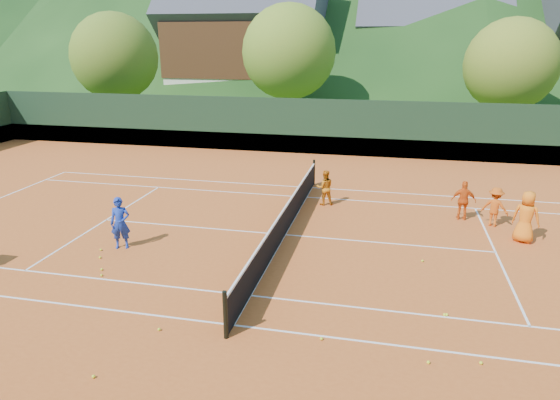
% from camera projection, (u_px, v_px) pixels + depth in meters
% --- Properties ---
extents(ground, '(400.00, 400.00, 0.00)m').
position_uv_depth(ground, '(285.00, 235.00, 16.13)').
color(ground, '#2E5219').
rests_on(ground, ground).
extents(clay_court, '(40.00, 24.00, 0.02)m').
position_uv_depth(clay_court, '(285.00, 235.00, 16.13)').
color(clay_court, '#B6511D').
rests_on(clay_court, ground).
extents(coach, '(0.67, 0.54, 1.59)m').
position_uv_depth(coach, '(120.00, 223.00, 14.89)').
color(coach, '#1833A0').
rests_on(coach, clay_court).
extents(student_a, '(0.77, 0.67, 1.34)m').
position_uv_depth(student_a, '(325.00, 188.00, 18.88)').
color(student_a, '#CC6F12').
rests_on(student_a, clay_court).
extents(student_b, '(0.84, 0.42, 1.39)m').
position_uv_depth(student_b, '(464.00, 201.00, 17.28)').
color(student_b, '#DF5613').
rests_on(student_b, clay_court).
extents(student_c, '(0.95, 0.81, 1.64)m').
position_uv_depth(student_c, '(526.00, 217.00, 15.34)').
color(student_c, orange).
rests_on(student_c, clay_court).
extents(student_d, '(0.99, 0.79, 1.34)m').
position_uv_depth(student_d, '(495.00, 207.00, 16.72)').
color(student_d, '#CB5212').
rests_on(student_d, clay_court).
extents(tennis_ball_0, '(0.07, 0.07, 0.07)m').
position_uv_depth(tennis_ball_0, '(447.00, 315.00, 11.39)').
color(tennis_ball_0, '#D7F028').
rests_on(tennis_ball_0, clay_court).
extents(tennis_ball_3, '(0.07, 0.07, 0.07)m').
position_uv_depth(tennis_ball_3, '(228.00, 321.00, 11.14)').
color(tennis_ball_3, '#D7F028').
rests_on(tennis_ball_3, clay_court).
extents(tennis_ball_4, '(0.07, 0.07, 0.07)m').
position_uv_depth(tennis_ball_4, '(100.00, 257.00, 14.37)').
color(tennis_ball_4, '#D7F028').
rests_on(tennis_ball_4, clay_court).
extents(tennis_ball_5, '(0.07, 0.07, 0.07)m').
position_uv_depth(tennis_ball_5, '(94.00, 377.00, 9.31)').
color(tennis_ball_5, '#D7F028').
rests_on(tennis_ball_5, clay_court).
extents(tennis_ball_6, '(0.07, 0.07, 0.07)m').
position_uv_depth(tennis_ball_6, '(321.00, 339.00, 10.48)').
color(tennis_ball_6, '#D7F028').
rests_on(tennis_ball_6, clay_court).
extents(tennis_ball_7, '(0.07, 0.07, 0.07)m').
position_uv_depth(tennis_ball_7, '(481.00, 363.00, 9.70)').
color(tennis_ball_7, '#D7F028').
rests_on(tennis_ball_7, clay_court).
extents(tennis_ball_9, '(0.07, 0.07, 0.07)m').
position_uv_depth(tennis_ball_9, '(422.00, 261.00, 14.15)').
color(tennis_ball_9, '#D7F028').
rests_on(tennis_ball_9, clay_court).
extents(tennis_ball_10, '(0.07, 0.07, 0.07)m').
position_uv_depth(tennis_ball_10, '(101.00, 250.00, 14.90)').
color(tennis_ball_10, '#D7F028').
rests_on(tennis_ball_10, clay_court).
extents(tennis_ball_12, '(0.07, 0.07, 0.07)m').
position_uv_depth(tennis_ball_12, '(102.00, 269.00, 13.63)').
color(tennis_ball_12, '#D7F028').
rests_on(tennis_ball_12, clay_court).
extents(tennis_ball_13, '(0.07, 0.07, 0.07)m').
position_uv_depth(tennis_ball_13, '(102.00, 275.00, 13.29)').
color(tennis_ball_13, '#D7F028').
rests_on(tennis_ball_13, clay_court).
extents(tennis_ball_14, '(0.07, 0.07, 0.07)m').
position_uv_depth(tennis_ball_14, '(428.00, 362.00, 9.71)').
color(tennis_ball_14, '#D7F028').
rests_on(tennis_ball_14, clay_court).
extents(tennis_ball_15, '(0.07, 0.07, 0.07)m').
position_uv_depth(tennis_ball_15, '(444.00, 315.00, 11.39)').
color(tennis_ball_15, '#D7F028').
rests_on(tennis_ball_15, clay_court).
extents(tennis_ball_19, '(0.07, 0.07, 0.07)m').
position_uv_depth(tennis_ball_19, '(159.00, 329.00, 10.81)').
color(tennis_ball_19, '#D7F028').
rests_on(tennis_ball_19, clay_court).
extents(court_lines, '(23.83, 11.03, 0.00)m').
position_uv_depth(court_lines, '(285.00, 235.00, 16.13)').
color(court_lines, white).
rests_on(court_lines, clay_court).
extents(tennis_net, '(0.10, 12.07, 1.10)m').
position_uv_depth(tennis_net, '(285.00, 220.00, 15.97)').
color(tennis_net, black).
rests_on(tennis_net, clay_court).
extents(perimeter_fence, '(40.40, 24.24, 3.00)m').
position_uv_depth(perimeter_fence, '(285.00, 198.00, 15.74)').
color(perimeter_fence, black).
rests_on(perimeter_fence, clay_court).
extents(chalet_left, '(13.80, 9.93, 12.92)m').
position_uv_depth(chalet_left, '(245.00, 44.00, 44.32)').
color(chalet_left, beige).
rests_on(chalet_left, ground).
extents(chalet_mid, '(12.65, 8.82, 11.45)m').
position_uv_depth(chalet_mid, '(429.00, 51.00, 44.92)').
color(chalet_mid, beige).
rests_on(chalet_mid, ground).
extents(tree_a, '(6.00, 6.00, 7.88)m').
position_uv_depth(tree_a, '(114.00, 57.00, 34.66)').
color(tree_a, '#402B19').
rests_on(tree_a, ground).
extents(tree_b, '(6.40, 6.40, 8.40)m').
position_uv_depth(tree_b, '(289.00, 52.00, 33.93)').
color(tree_b, '#3D2718').
rests_on(tree_b, ground).
extents(tree_c, '(5.60, 5.60, 7.35)m').
position_uv_depth(tree_c, '(511.00, 65.00, 30.30)').
color(tree_c, '#3F2A19').
rests_on(tree_c, ground).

